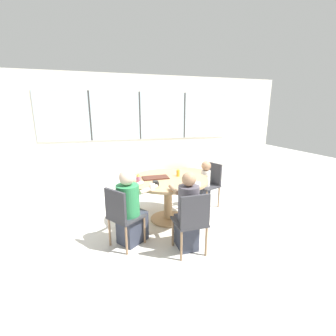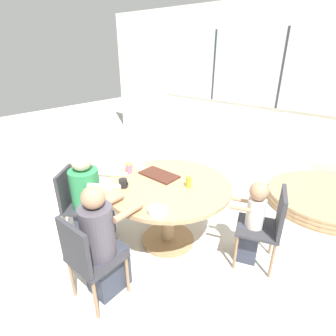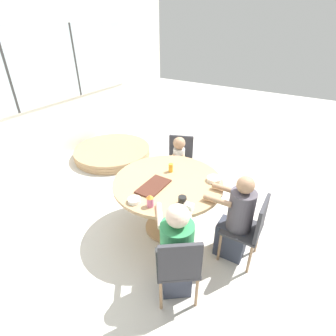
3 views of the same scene
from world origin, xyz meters
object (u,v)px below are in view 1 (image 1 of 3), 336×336
at_px(chair_for_woman_green_shirt, 121,213).
at_px(chair_for_toddler, 210,181).
at_px(coffee_mug, 156,184).
at_px(sippy_cup, 138,178).
at_px(person_toddler, 205,185).
at_px(bowl_cereal, 135,178).
at_px(juice_glass, 178,173).
at_px(bowl_white_shallow, 195,184).
at_px(folded_table_stack, 189,178).
at_px(person_man_blue_shirt, 187,214).
at_px(chair_for_man_blue_shirt, 192,219).
at_px(milk_carton_small, 153,187).
at_px(person_woman_green_shirt, 130,210).

distance_m(chair_for_woman_green_shirt, chair_for_toddler, 2.05).
relative_size(coffee_mug, sippy_cup, 0.65).
xyz_separation_m(person_toddler, bowl_cereal, (-1.36, -0.23, 0.31)).
height_order(chair_for_woman_green_shirt, juice_glass, same).
bearing_deg(bowl_white_shallow, sippy_cup, 154.88).
bearing_deg(folded_table_stack, bowl_white_shallow, -109.12).
height_order(chair_for_toddler, juice_glass, same).
height_order(bowl_white_shallow, folded_table_stack, bowl_white_shallow).
bearing_deg(chair_for_woman_green_shirt, sippy_cup, 111.64).
bearing_deg(coffee_mug, person_man_blue_shirt, -58.71).
relative_size(person_toddler, juice_glass, 8.26).
bearing_deg(folded_table_stack, person_toddler, -101.00).
bearing_deg(sippy_cup, chair_for_man_blue_shirt, -60.54).
xyz_separation_m(chair_for_toddler, folded_table_stack, (0.19, 1.65, -0.42)).
bearing_deg(bowl_cereal, coffee_mug, -61.13).
relative_size(coffee_mug, milk_carton_small, 1.04).
bearing_deg(folded_table_stack, bowl_cereal, -131.19).
height_order(chair_for_toddler, milk_carton_small, chair_for_toddler).
relative_size(chair_for_man_blue_shirt, person_man_blue_shirt, 0.79).
distance_m(person_toddler, milk_carton_small, 1.47).
xyz_separation_m(coffee_mug, milk_carton_small, (-0.07, -0.13, 0.00)).
height_order(person_toddler, sippy_cup, person_toddler).
relative_size(person_toddler, sippy_cup, 6.40).
distance_m(person_woman_green_shirt, person_toddler, 1.74).
height_order(bowl_cereal, folded_table_stack, bowl_cereal).
height_order(chair_for_toddler, person_toddler, person_toddler).
bearing_deg(bowl_white_shallow, juice_glass, 99.00).
distance_m(person_woman_green_shirt, coffee_mug, 0.53).
bearing_deg(bowl_cereal, sippy_cup, -80.15).
height_order(person_woman_green_shirt, milk_carton_small, person_woman_green_shirt).
bearing_deg(person_woman_green_shirt, bowl_white_shallow, 56.11).
distance_m(chair_for_woman_green_shirt, chair_for_man_blue_shirt, 0.95).
distance_m(chair_for_man_blue_shirt, milk_carton_small, 0.73).
relative_size(person_woman_green_shirt, person_man_blue_shirt, 0.99).
relative_size(chair_for_man_blue_shirt, chair_for_toddler, 1.00).
bearing_deg(bowl_white_shallow, chair_for_man_blue_shirt, -115.19).
bearing_deg(bowl_white_shallow, bowl_cereal, 146.08).
xyz_separation_m(chair_for_woman_green_shirt, person_man_blue_shirt, (0.85, -0.25, -0.01)).
distance_m(sippy_cup, milk_carton_small, 0.42).
relative_size(chair_for_woman_green_shirt, milk_carton_small, 9.55).
relative_size(chair_for_man_blue_shirt, coffee_mug, 9.17).
height_order(chair_for_woman_green_shirt, folded_table_stack, chair_for_woman_green_shirt).
height_order(milk_carton_small, folded_table_stack, milk_carton_small).
xyz_separation_m(milk_carton_small, bowl_white_shallow, (0.66, 0.02, -0.02)).
xyz_separation_m(person_toddler, coffee_mug, (-1.12, -0.68, 0.33)).
xyz_separation_m(person_man_blue_shirt, folded_table_stack, (1.13, 2.90, -0.41)).
height_order(person_man_blue_shirt, coffee_mug, person_man_blue_shirt).
xyz_separation_m(person_woman_green_shirt, person_man_blue_shirt, (0.72, -0.35, 0.01)).
bearing_deg(coffee_mug, person_toddler, 31.21).
height_order(juice_glass, folded_table_stack, juice_glass).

